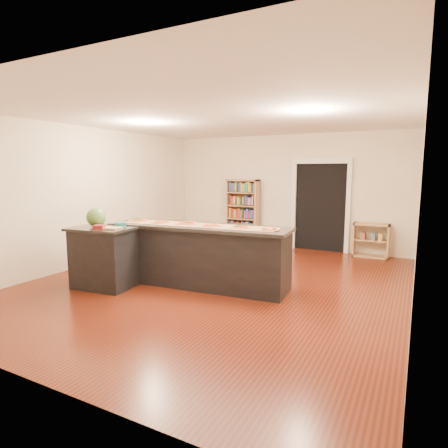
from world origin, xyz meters
The scene contains 18 objects.
room centered at (0.00, 0.00, 1.40)m, with size 6.00×7.00×2.80m.
doorway centered at (0.90, 3.46, 1.20)m, with size 1.40×0.09×2.21m.
kitchen_island centered at (-0.24, -0.26, 0.51)m, with size 3.10×0.84×1.02m.
side_counter centered at (-1.57, -1.09, 0.51)m, with size 1.02×0.74×1.01m.
bookshelf centered at (-1.07, 3.30, 0.85)m, with size 0.85×0.30×1.70m, color tan.
low_shelf centered at (2.10, 3.29, 0.38)m, with size 0.76×0.33×0.76m, color tan.
waste_bin centered at (-0.48, 3.21, 0.17)m, with size 0.24×0.24×0.35m, color #5C77CE.
kraft_paper centered at (-0.24, -0.26, 1.02)m, with size 2.69×0.48×0.00m, color #896546.
watermelon centered at (-1.68, -1.11, 1.16)m, with size 0.31×0.31×0.31m, color #144214.
cutting_board centered at (-1.34, -1.15, 1.02)m, with size 0.34×0.23×0.02m, color tan.
package_red centered at (-1.48, -1.25, 1.04)m, with size 0.17×0.12×0.06m, color maroon.
package_teal centered at (-1.34, -0.94, 1.04)m, with size 0.20×0.20×0.07m, color #195966.
pizza_a centered at (-1.48, -0.32, 1.04)m, with size 0.31×0.31×0.02m.
pizza_b centered at (-0.98, -0.32, 1.04)m, with size 0.36×0.36×0.02m.
pizza_c centered at (-0.49, -0.25, 1.04)m, with size 0.35×0.35×0.02m.
pizza_d centered at (0.01, -0.26, 1.04)m, with size 0.32×0.32×0.02m.
pizza_e centered at (0.50, -0.18, 1.04)m, with size 0.31×0.31×0.02m.
pizza_f centered at (1.00, -0.21, 1.04)m, with size 0.32×0.32×0.02m.
Camera 1 is at (3.00, -5.52, 1.92)m, focal length 30.00 mm.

